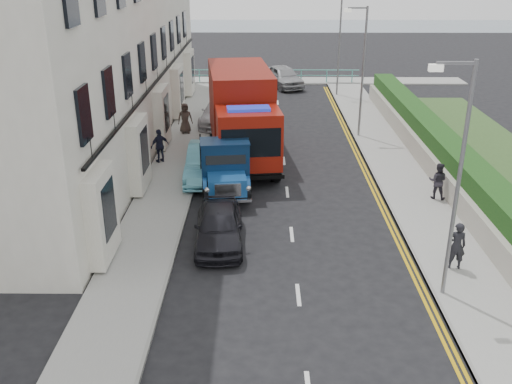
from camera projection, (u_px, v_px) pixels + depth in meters
name	position (u px, v px, depth m)	size (l,w,h in m)	color
ground	(295.00, 262.00, 18.93)	(120.00, 120.00, 0.00)	black
pavement_west	(176.00, 166.00, 27.26)	(2.40, 38.00, 0.12)	gray
pavement_east	(396.00, 167.00, 27.17)	(2.60, 38.00, 0.12)	gray
promenade	(275.00, 81.00, 45.66)	(30.00, 2.50, 0.12)	gray
sea_plane	(270.00, 32.00, 74.29)	(120.00, 120.00, 0.00)	slate
terrace_west	(94.00, 4.00, 28.24)	(6.31, 30.20, 14.25)	white
garden_east	(438.00, 150.00, 26.83)	(1.45, 28.00, 1.75)	#B2AD9E
seafront_railing	(276.00, 76.00, 44.72)	(13.00, 0.08, 1.11)	#59B2A5
lamp_near	(456.00, 171.00, 15.51)	(1.23, 0.18, 7.00)	slate
lamp_mid	(361.00, 65.00, 30.27)	(1.23, 0.18, 7.00)	slate
lamp_far	(338.00, 39.00, 39.50)	(1.23, 0.18, 7.00)	slate
bedford_lorry	(225.00, 170.00, 23.89)	(2.51, 5.19, 2.37)	black
red_lorry	(242.00, 113.00, 27.70)	(3.80, 8.54, 4.33)	black
parked_car_front	(219.00, 225.00, 19.89)	(1.64, 4.09, 1.39)	black
parked_car_mid	(206.00, 162.00, 25.74)	(1.62, 4.66, 1.53)	#5FB4CC
parked_car_rear	(220.00, 112.00, 34.00)	(2.02, 4.96, 1.44)	silver
seafront_car_left	(240.00, 78.00, 43.60)	(2.28, 4.95, 1.38)	black
seafront_car_right	(283.00, 76.00, 43.53)	(1.91, 4.75, 1.62)	#9A9B9F
pedestrian_east_near	(457.00, 246.00, 18.03)	(0.58, 0.38, 1.60)	black
pedestrian_east_far	(438.00, 181.00, 23.28)	(0.74, 0.58, 1.53)	#2B2830
pedestrian_west_near	(160.00, 146.00, 27.38)	(0.96, 0.40, 1.63)	black
pedestrian_west_far	(185.00, 118.00, 31.84)	(0.83, 0.54, 1.70)	#3E322C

